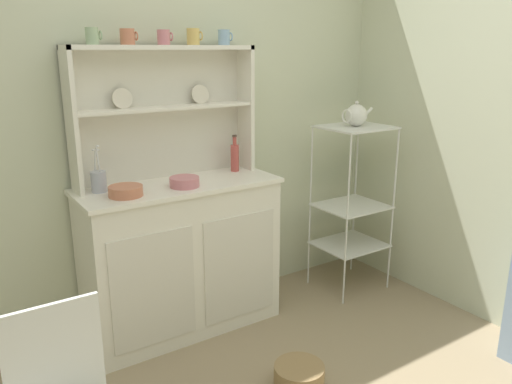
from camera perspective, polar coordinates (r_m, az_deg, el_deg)
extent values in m
cube|color=beige|center=(3.00, -11.63, 8.64)|extent=(3.84, 0.05, 2.50)
cube|color=white|center=(2.99, -8.34, -7.29)|extent=(1.10, 0.42, 0.89)
cube|color=silver|center=(2.74, -11.39, -10.76)|extent=(0.46, 0.01, 0.62)
cube|color=silver|center=(2.95, -1.81, -8.41)|extent=(0.46, 0.01, 0.62)
cube|color=white|center=(2.85, -8.68, 0.70)|extent=(1.13, 0.45, 0.02)
cube|color=silver|center=(2.96, -10.66, 8.72)|extent=(1.05, 0.02, 0.74)
cube|color=white|center=(2.72, -20.06, 7.44)|extent=(0.02, 0.18, 0.74)
cube|color=white|center=(3.12, -1.26, 9.36)|extent=(0.02, 0.18, 0.74)
cube|color=white|center=(2.88, -10.06, 9.31)|extent=(1.01, 0.16, 0.02)
cube|color=white|center=(2.86, -10.38, 15.71)|extent=(1.05, 0.18, 0.02)
cylinder|color=silver|center=(2.82, -14.79, 10.13)|extent=(0.11, 0.03, 0.11)
cylinder|color=silver|center=(3.00, -6.29, 10.87)|extent=(0.11, 0.03, 0.11)
cylinder|color=silver|center=(3.22, 10.20, -3.36)|extent=(0.01, 0.01, 1.13)
cylinder|color=silver|center=(3.51, 15.14, -2.05)|extent=(0.01, 0.01, 1.13)
cylinder|color=silver|center=(3.48, 6.11, -1.76)|extent=(0.01, 0.01, 1.13)
cylinder|color=silver|center=(3.75, 11.04, -0.67)|extent=(0.01, 0.01, 1.13)
cube|color=silver|center=(3.36, 11.14, 7.17)|extent=(0.44, 0.38, 0.01)
cube|color=silver|center=(3.48, 10.67, -1.55)|extent=(0.44, 0.38, 0.01)
cube|color=silver|center=(3.57, 10.45, -5.78)|extent=(0.44, 0.38, 0.01)
cube|color=white|center=(1.82, -21.71, -17.26)|extent=(0.31, 0.02, 0.40)
cylinder|color=#93754C|center=(2.64, 4.87, -20.04)|extent=(0.25, 0.25, 0.13)
cylinder|color=#9EB78E|center=(2.73, -17.96, 16.34)|extent=(0.06, 0.06, 0.08)
torus|color=#9EB78E|center=(2.75, -17.09, 16.49)|extent=(0.01, 0.05, 0.05)
cylinder|color=#C67556|center=(2.79, -14.26, 16.57)|extent=(0.07, 0.07, 0.08)
torus|color=#C67556|center=(2.81, -13.32, 16.70)|extent=(0.01, 0.05, 0.05)
cylinder|color=#D17A84|center=(2.86, -10.35, 16.74)|extent=(0.07, 0.07, 0.08)
torus|color=#D17A84|center=(2.88, -9.53, 16.85)|extent=(0.01, 0.05, 0.05)
cylinder|color=#DBB760|center=(2.94, -7.08, 16.94)|extent=(0.07, 0.07, 0.09)
torus|color=#DBB760|center=(2.96, -6.26, 17.05)|extent=(0.01, 0.05, 0.05)
cylinder|color=#8EB2D1|center=(3.03, -3.63, 16.96)|extent=(0.07, 0.07, 0.09)
torus|color=#8EB2D1|center=(3.05, -2.89, 17.04)|extent=(0.01, 0.05, 0.05)
cylinder|color=#C67556|center=(2.65, -14.45, 0.10)|extent=(0.17, 0.17, 0.05)
cylinder|color=#D17A84|center=(2.77, -8.05, 1.14)|extent=(0.16, 0.16, 0.05)
cylinder|color=#B74C47|center=(3.09, -2.40, 3.83)|extent=(0.05, 0.05, 0.16)
cylinder|color=#B74C47|center=(3.07, -2.42, 5.75)|extent=(0.02, 0.02, 0.05)
cylinder|color=#4C382D|center=(3.06, -2.43, 6.32)|extent=(0.03, 0.03, 0.01)
cylinder|color=#B2B7C6|center=(2.76, -17.26, 1.11)|extent=(0.08, 0.08, 0.11)
cylinder|color=silver|center=(2.76, -17.65, 2.68)|extent=(0.02, 0.01, 0.17)
ellipsoid|color=silver|center=(2.75, -17.81, 4.52)|extent=(0.02, 0.01, 0.01)
cylinder|color=silver|center=(2.72, -17.22, 2.79)|extent=(0.02, 0.01, 0.20)
ellipsoid|color=silver|center=(2.70, -17.40, 4.94)|extent=(0.02, 0.01, 0.01)
cylinder|color=silver|center=(2.72, -17.22, 2.57)|extent=(0.02, 0.01, 0.18)
ellipsoid|color=silver|center=(2.70, -17.38, 4.51)|extent=(0.02, 0.01, 0.01)
sphere|color=white|center=(3.35, 11.20, 8.46)|extent=(0.14, 0.14, 0.14)
sphere|color=silver|center=(3.34, 11.28, 9.83)|extent=(0.02, 0.02, 0.02)
cylinder|color=white|center=(3.42, 12.43, 8.72)|extent=(0.09, 0.02, 0.07)
torus|color=white|center=(3.29, 10.17, 8.39)|extent=(0.01, 0.09, 0.09)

